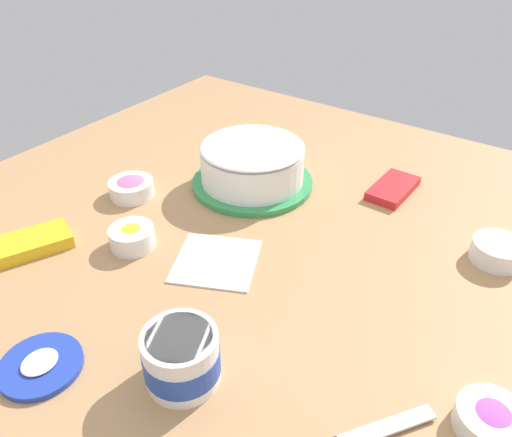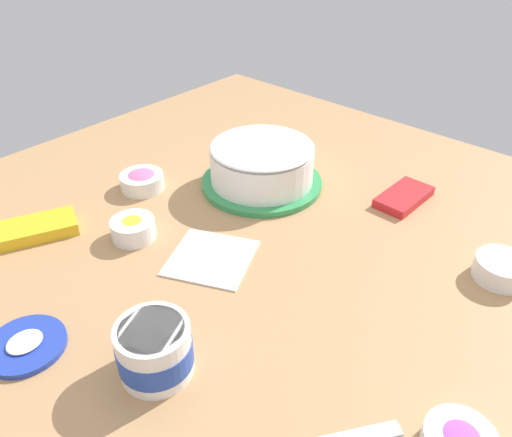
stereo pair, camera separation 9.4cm
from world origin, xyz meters
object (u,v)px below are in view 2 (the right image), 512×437
object	(u,v)px
sprinkle_bowl_pink	(142,180)
candy_box_upper	(404,197)
sprinkle_bowl_yellow	(133,228)
frosting_tub_lid	(26,345)
sprinkle_bowl_green	(502,269)
candy_box_lower	(37,228)
paper_napkin	(211,257)
frosted_cake	(262,165)
frosting_tub	(155,349)

from	to	relation	value
sprinkle_bowl_pink	candy_box_upper	xyz separation A→B (m)	(-0.35, 0.48, -0.01)
sprinkle_bowl_pink	sprinkle_bowl_yellow	world-z (taller)	sprinkle_bowl_yellow
frosting_tub_lid	candy_box_upper	bearing A→B (deg)	163.36
sprinkle_bowl_green	candy_box_lower	xyz separation A→B (m)	(0.49, -0.75, -0.01)
sprinkle_bowl_yellow	candy_box_lower	size ratio (longest dim) A/B	0.57
sprinkle_bowl_green	paper_napkin	bearing A→B (deg)	-54.18
sprinkle_bowl_yellow	candy_box_lower	bearing A→B (deg)	-51.90
sprinkle_bowl_pink	candy_box_upper	size ratio (longest dim) A/B	0.70
frosting_tub_lid	candy_box_upper	size ratio (longest dim) A/B	0.86
candy_box_upper	paper_napkin	bearing A→B (deg)	-20.43
frosted_cake	sprinkle_bowl_pink	bearing A→B (deg)	-45.18
frosted_cake	sprinkle_bowl_yellow	bearing A→B (deg)	-9.73
frosting_tub	sprinkle_bowl_green	xyz separation A→B (m)	(-0.54, 0.30, -0.02)
sprinkle_bowl_yellow	paper_napkin	distance (m)	0.17
sprinkle_bowl_green	sprinkle_bowl_pink	bearing A→B (deg)	-72.29
frosting_tub_lid	sprinkle_bowl_pink	world-z (taller)	sprinkle_bowl_pink
candy_box_lower	candy_box_upper	bearing A→B (deg)	164.86
sprinkle_bowl_pink	candy_box_upper	distance (m)	0.59
frosting_tub	paper_napkin	distance (m)	0.27
frosting_tub_lid	sprinkle_bowl_yellow	xyz separation A→B (m)	(-0.29, -0.11, 0.02)
frosted_cake	sprinkle_bowl_green	world-z (taller)	frosted_cake
sprinkle_bowl_green	candy_box_lower	bearing A→B (deg)	-56.97
sprinkle_bowl_pink	paper_napkin	distance (m)	0.31
frosting_tub_lid	frosting_tub	bearing A→B (deg)	120.38
frosting_tub	sprinkle_bowl_pink	xyz separation A→B (m)	(-0.31, -0.43, -0.02)
frosting_tub_lid	candy_box_lower	xyz separation A→B (m)	(-0.16, -0.26, 0.01)
sprinkle_bowl_green	candy_box_upper	world-z (taller)	sprinkle_bowl_green
frosting_tub	sprinkle_bowl_yellow	world-z (taller)	frosting_tub
sprinkle_bowl_pink	sprinkle_bowl_green	distance (m)	0.77
frosted_cake	frosting_tub_lid	bearing A→B (deg)	4.83
candy_box_upper	frosted_cake	bearing A→B (deg)	-58.98
frosting_tub	sprinkle_bowl_pink	size ratio (longest dim) A/B	1.10
frosted_cake	paper_napkin	distance (m)	0.30
frosted_cake	sprinkle_bowl_green	bearing A→B (deg)	94.16
frosting_tub	candy_box_upper	distance (m)	0.66
sprinkle_bowl_yellow	candy_box_upper	xyz separation A→B (m)	(-0.48, 0.34, -0.01)
sprinkle_bowl_yellow	sprinkle_bowl_pink	bearing A→B (deg)	-132.84
frosted_cake	candy_box_lower	world-z (taller)	frosted_cake
sprinkle_bowl_green	candy_box_lower	world-z (taller)	sprinkle_bowl_green
frosted_cake	candy_box_upper	distance (m)	0.33
frosted_cake	sprinkle_bowl_pink	size ratio (longest dim) A/B	2.82
frosted_cake	frosting_tub_lid	xyz separation A→B (m)	(0.61, 0.05, -0.05)
frosting_tub	sprinkle_bowl_yellow	bearing A→B (deg)	-121.38
frosting_tub	paper_napkin	xyz separation A→B (m)	(-0.23, -0.13, -0.04)
sprinkle_bowl_pink	paper_napkin	xyz separation A→B (m)	(0.08, 0.30, -0.02)
sprinkle_bowl_pink	sprinkle_bowl_yellow	bearing A→B (deg)	47.16
sprinkle_bowl_yellow	paper_napkin	xyz separation A→B (m)	(-0.05, 0.16, -0.02)
sprinkle_bowl_green	paper_napkin	world-z (taller)	sprinkle_bowl_green
frosted_cake	frosting_tub_lid	world-z (taller)	frosted_cake
frosting_tub	frosting_tub_lid	xyz separation A→B (m)	(0.11, -0.18, -0.04)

